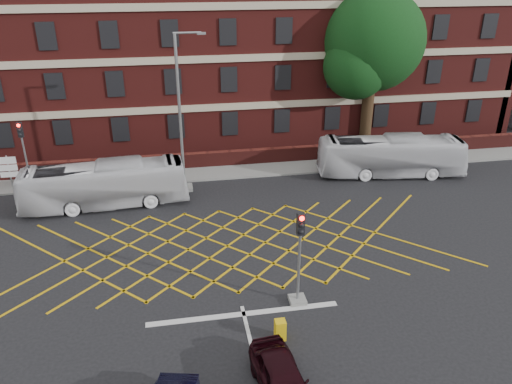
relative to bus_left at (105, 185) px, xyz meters
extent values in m
plane|color=black|center=(6.48, -7.97, -1.34)|extent=(120.00, 120.00, 0.00)
cube|color=#5B1917|center=(6.48, 14.03, 4.66)|extent=(50.00, 12.00, 12.00)
cube|color=#B7A88C|center=(6.48, 7.95, 5.66)|extent=(50.00, 0.18, 0.50)
cube|color=black|center=(6.48, 7.97, 4.16)|extent=(1.20, 0.14, 1.80)
cube|color=#4D1714|center=(6.48, 5.03, -0.79)|extent=(56.00, 0.50, 1.10)
cube|color=slate|center=(6.48, 4.03, -1.28)|extent=(60.00, 3.00, 0.12)
cube|color=#CC990C|center=(6.48, -5.97, -1.33)|extent=(8.22, 8.22, 0.02)
cube|color=silver|center=(6.48, -11.47, -1.33)|extent=(8.00, 0.30, 0.02)
imported|color=silver|center=(0.00, 0.00, 0.00)|extent=(9.75, 2.87, 2.68)
imported|color=silver|center=(18.53, 1.45, 0.02)|extent=(9.98, 3.63, 2.72)
imported|color=black|center=(7.10, -15.84, -0.69)|extent=(1.93, 3.95, 1.30)
cylinder|color=black|center=(19.19, 7.72, 1.93)|extent=(0.90, 0.90, 6.54)
sphere|color=black|center=(19.19, 7.72, 6.68)|extent=(7.41, 7.41, 7.41)
sphere|color=black|center=(17.69, 6.92, 5.00)|extent=(4.82, 4.82, 4.82)
sphere|color=black|center=(20.69, 8.52, 5.40)|extent=(4.45, 4.45, 4.45)
cube|color=slate|center=(8.87, -11.06, -1.24)|extent=(0.70, 0.70, 0.20)
cylinder|color=gray|center=(8.87, -11.06, 0.41)|extent=(0.12, 0.12, 3.50)
cube|color=black|center=(8.87, -11.06, 2.46)|extent=(0.30, 0.25, 0.95)
sphere|color=#FF0C05|center=(8.87, -11.20, 2.78)|extent=(0.20, 0.20, 0.20)
cube|color=slate|center=(-5.12, 3.79, -1.24)|extent=(0.70, 0.70, 0.20)
cylinder|color=gray|center=(-5.12, 3.79, 0.41)|extent=(0.12, 0.12, 3.50)
cube|color=black|center=(-5.12, 3.79, 2.46)|extent=(0.30, 0.25, 0.95)
sphere|color=#FF0C05|center=(-5.12, 3.65, 2.78)|extent=(0.20, 0.20, 0.20)
cube|color=slate|center=(4.67, 1.51, -1.24)|extent=(1.00, 1.00, 0.20)
cylinder|color=gray|center=(4.67, 1.51, 3.47)|extent=(0.18, 0.18, 9.62)
cylinder|color=gray|center=(5.37, 1.51, 8.28)|extent=(1.60, 0.12, 0.12)
cube|color=gray|center=(6.17, 1.51, 8.23)|extent=(0.50, 0.20, 0.12)
cylinder|color=gray|center=(-6.24, 3.71, -0.24)|extent=(0.10, 0.10, 2.20)
cube|color=silver|center=(-6.24, 3.63, 0.56)|extent=(1.10, 0.06, 0.45)
cube|color=silver|center=(-6.24, 3.63, 0.06)|extent=(1.10, 0.06, 0.40)
cube|color=silver|center=(-6.24, 3.63, -0.39)|extent=(1.10, 0.06, 0.35)
cube|color=yellow|center=(7.63, -13.17, -0.91)|extent=(0.41, 0.38, 0.85)
camera|label=1|loc=(4.06, -27.89, 11.95)|focal=35.00mm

